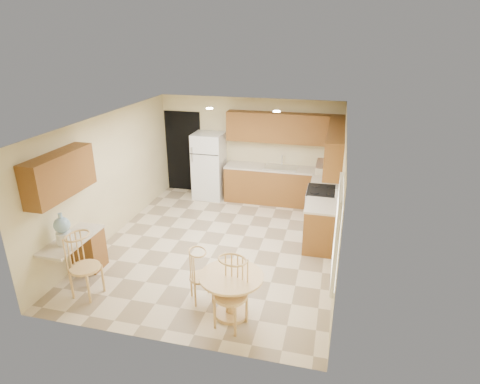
% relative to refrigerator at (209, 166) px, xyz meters
% --- Properties ---
extents(floor, '(5.50, 5.50, 0.00)m').
position_rel_refrigerator_xyz_m(floor, '(0.95, -2.40, -0.83)').
color(floor, beige).
rests_on(floor, ground).
extents(ceiling, '(4.50, 5.50, 0.02)m').
position_rel_refrigerator_xyz_m(ceiling, '(0.95, -2.40, 1.67)').
color(ceiling, white).
rests_on(ceiling, wall_back).
extents(wall_back, '(4.50, 0.02, 2.50)m').
position_rel_refrigerator_xyz_m(wall_back, '(0.95, 0.35, 0.42)').
color(wall_back, beige).
rests_on(wall_back, floor).
extents(wall_front, '(4.50, 0.02, 2.50)m').
position_rel_refrigerator_xyz_m(wall_front, '(0.95, -5.15, 0.42)').
color(wall_front, beige).
rests_on(wall_front, floor).
extents(wall_left, '(0.02, 5.50, 2.50)m').
position_rel_refrigerator_xyz_m(wall_left, '(-1.30, -2.40, 0.42)').
color(wall_left, beige).
rests_on(wall_left, floor).
extents(wall_right, '(0.02, 5.50, 2.50)m').
position_rel_refrigerator_xyz_m(wall_right, '(3.20, -2.40, 0.42)').
color(wall_right, beige).
rests_on(wall_right, floor).
extents(doorway, '(0.90, 0.02, 2.10)m').
position_rel_refrigerator_xyz_m(doorway, '(-0.80, 0.34, 0.22)').
color(doorway, black).
rests_on(doorway, floor).
extents(base_cab_back, '(2.75, 0.60, 0.87)m').
position_rel_refrigerator_xyz_m(base_cab_back, '(1.83, 0.05, -0.39)').
color(base_cab_back, brown).
rests_on(base_cab_back, floor).
extents(counter_back, '(2.75, 0.63, 0.04)m').
position_rel_refrigerator_xyz_m(counter_back, '(1.83, 0.05, 0.06)').
color(counter_back, beige).
rests_on(counter_back, base_cab_back).
extents(base_cab_right_a, '(0.60, 0.59, 0.87)m').
position_rel_refrigerator_xyz_m(base_cab_right_a, '(2.90, -0.54, -0.39)').
color(base_cab_right_a, brown).
rests_on(base_cab_right_a, floor).
extents(counter_right_a, '(0.63, 0.59, 0.04)m').
position_rel_refrigerator_xyz_m(counter_right_a, '(2.90, -0.54, 0.06)').
color(counter_right_a, beige).
rests_on(counter_right_a, base_cab_right_a).
extents(base_cab_right_b, '(0.60, 0.80, 0.87)m').
position_rel_refrigerator_xyz_m(base_cab_right_b, '(2.90, -2.00, -0.39)').
color(base_cab_right_b, brown).
rests_on(base_cab_right_b, floor).
extents(counter_right_b, '(0.63, 0.80, 0.04)m').
position_rel_refrigerator_xyz_m(counter_right_b, '(2.90, -2.00, 0.06)').
color(counter_right_b, beige).
rests_on(counter_right_b, base_cab_right_b).
extents(upper_cab_back, '(2.75, 0.33, 0.70)m').
position_rel_refrigerator_xyz_m(upper_cab_back, '(1.83, 0.19, 1.02)').
color(upper_cab_back, brown).
rests_on(upper_cab_back, wall_back).
extents(upper_cab_right, '(0.33, 2.42, 0.70)m').
position_rel_refrigerator_xyz_m(upper_cab_right, '(3.04, -1.19, 1.02)').
color(upper_cab_right, brown).
rests_on(upper_cab_right, wall_right).
extents(upper_cab_left, '(0.33, 1.40, 0.70)m').
position_rel_refrigerator_xyz_m(upper_cab_left, '(-1.13, -4.00, 1.02)').
color(upper_cab_left, brown).
rests_on(upper_cab_left, wall_left).
extents(sink, '(0.78, 0.44, 0.01)m').
position_rel_refrigerator_xyz_m(sink, '(1.80, 0.05, 0.08)').
color(sink, silver).
rests_on(sink, counter_back).
extents(range_hood, '(0.50, 0.76, 0.14)m').
position_rel_refrigerator_xyz_m(range_hood, '(2.95, -1.22, 0.59)').
color(range_hood, silver).
rests_on(range_hood, upper_cab_right).
extents(desk_pedestal, '(0.48, 0.42, 0.72)m').
position_rel_refrigerator_xyz_m(desk_pedestal, '(-1.05, -3.72, -0.47)').
color(desk_pedestal, brown).
rests_on(desk_pedestal, floor).
extents(desk_top, '(0.50, 1.20, 0.04)m').
position_rel_refrigerator_xyz_m(desk_top, '(-1.05, -4.10, -0.08)').
color(desk_top, beige).
rests_on(desk_top, desk_pedestal).
extents(window, '(0.06, 1.12, 1.30)m').
position_rel_refrigerator_xyz_m(window, '(3.18, -4.25, 0.67)').
color(window, white).
rests_on(window, wall_right).
extents(can_light_a, '(0.14, 0.14, 0.02)m').
position_rel_refrigerator_xyz_m(can_light_a, '(0.45, -1.20, 1.66)').
color(can_light_a, white).
rests_on(can_light_a, ceiling).
extents(can_light_b, '(0.14, 0.14, 0.02)m').
position_rel_refrigerator_xyz_m(can_light_b, '(1.85, -1.20, 1.66)').
color(can_light_b, white).
rests_on(can_light_b, ceiling).
extents(refrigerator, '(0.73, 0.71, 1.66)m').
position_rel_refrigerator_xyz_m(refrigerator, '(0.00, 0.00, 0.00)').
color(refrigerator, white).
rests_on(refrigerator, floor).
extents(stove, '(0.65, 0.76, 1.09)m').
position_rel_refrigerator_xyz_m(stove, '(2.88, -1.22, -0.36)').
color(stove, white).
rests_on(stove, floor).
extents(dining_table, '(0.93, 0.93, 0.69)m').
position_rel_refrigerator_xyz_m(dining_table, '(1.76, -4.38, -0.38)').
color(dining_table, '#E2B571').
rests_on(dining_table, floor).
extents(chair_table_a, '(0.39, 0.49, 0.87)m').
position_rel_refrigerator_xyz_m(chair_table_a, '(1.21, -4.21, -0.30)').
color(chair_table_a, '#E2B571').
rests_on(chair_table_a, floor).
extents(chair_table_b, '(0.47, 0.50, 1.06)m').
position_rel_refrigerator_xyz_m(chair_table_b, '(1.81, -4.70, -0.18)').
color(chair_table_b, '#E2B571').
rests_on(chair_table_b, floor).
extents(chair_desk, '(0.47, 0.60, 1.06)m').
position_rel_refrigerator_xyz_m(chair_desk, '(-0.60, -4.55, -0.19)').
color(chair_desk, '#E2B571').
rests_on(chair_desk, floor).
extents(water_crock, '(0.26, 0.26, 0.53)m').
position_rel_refrigerator_xyz_m(water_crock, '(-1.05, -4.26, 0.18)').
color(water_crock, white).
rests_on(water_crock, desk_top).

